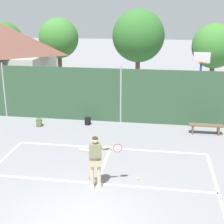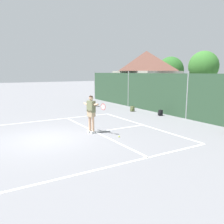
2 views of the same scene
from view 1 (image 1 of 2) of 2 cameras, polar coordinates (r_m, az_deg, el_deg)
name	(u,v)px [view 1 (image 1 of 2)]	position (r m, az deg, el deg)	size (l,w,h in m)	color
court_markings	(84,215)	(10.00, -5.00, -17.60)	(8.30, 11.10, 0.01)	white
chainlink_fence	(121,96)	(16.96, 1.57, 2.85)	(26.09, 0.09, 3.03)	#2D4C33
basketball_hoop	(200,75)	(18.74, 15.31, 6.38)	(0.90, 0.67, 3.55)	#284CB2
clubhouse_building	(4,62)	(22.07, -18.57, 8.43)	(6.14, 4.60, 4.98)	beige
treeline_backdrop	(144,41)	(25.90, 5.72, 12.39)	(26.29, 3.65, 5.83)	brown
tennis_player	(96,157)	(10.77, -2.88, -7.98)	(1.38, 0.51, 1.85)	silver
tennis_ball	(138,179)	(11.75, 4.59, -11.62)	(0.07, 0.07, 0.07)	#CCE033
backpack_olive	(39,123)	(17.09, -12.72, -1.85)	(0.31, 0.28, 0.46)	#566038
backpack_black	(88,121)	(16.96, -4.32, -1.61)	(0.30, 0.27, 0.46)	black
courtside_bench	(206,127)	(16.23, 16.18, -2.55)	(1.60, 0.36, 0.48)	brown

